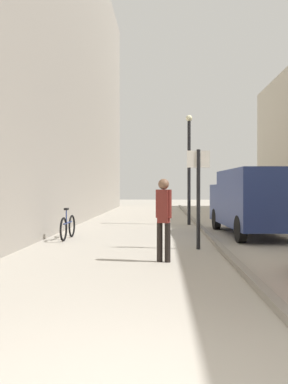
% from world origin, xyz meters
% --- Properties ---
extents(ground_plane, '(80.00, 80.00, 0.00)m').
position_xyz_m(ground_plane, '(0.00, 12.00, 0.00)').
color(ground_plane, '#A8A093').
extents(building_facade_left, '(3.64, 40.00, 15.07)m').
position_xyz_m(building_facade_left, '(-5.42, 12.00, 7.54)').
color(building_facade_left, gray).
rests_on(building_facade_left, ground_plane).
extents(kerb_strip, '(0.16, 40.00, 0.12)m').
position_xyz_m(kerb_strip, '(1.58, 12.00, 0.06)').
color(kerb_strip, gray).
rests_on(kerb_strip, ground_plane).
extents(pedestrian_main_foreground, '(0.34, 0.26, 1.80)m').
position_xyz_m(pedestrian_main_foreground, '(0.10, 5.84, 1.04)').
color(pedestrian_main_foreground, black).
rests_on(pedestrian_main_foreground, ground_plane).
extents(delivery_van, '(2.20, 5.49, 2.19)m').
position_xyz_m(delivery_van, '(3.12, 10.86, 1.19)').
color(delivery_van, navy).
rests_on(delivery_van, ground_plane).
extents(street_sign_post, '(0.60, 0.11, 2.60)m').
position_xyz_m(street_sign_post, '(1.01, 7.68, 1.55)').
color(street_sign_post, black).
rests_on(street_sign_post, ground_plane).
extents(lamp_post, '(0.28, 0.28, 4.76)m').
position_xyz_m(lamp_post, '(1.24, 14.69, 2.72)').
color(lamp_post, black).
rests_on(lamp_post, ground_plane).
extents(bicycle_leaning, '(0.10, 1.77, 0.98)m').
position_xyz_m(bicycle_leaning, '(-2.87, 9.59, 0.38)').
color(bicycle_leaning, black).
rests_on(bicycle_leaning, ground_plane).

